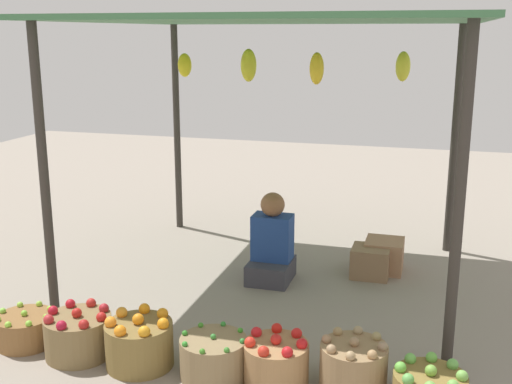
# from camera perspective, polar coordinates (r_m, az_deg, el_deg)

# --- Properties ---
(ground_plane) EXTENTS (14.00, 14.00, 0.00)m
(ground_plane) POSITION_cam_1_polar(r_m,az_deg,el_deg) (5.67, 1.87, -7.78)
(ground_plane) COLOR gray
(market_stall_structure) EXTENTS (3.16, 2.73, 2.23)m
(market_stall_structure) POSITION_cam_1_polar(r_m,az_deg,el_deg) (5.27, 2.08, 13.71)
(market_stall_structure) COLOR #38332D
(market_stall_structure) RESTS_ON ground
(vendor_person) EXTENTS (0.36, 0.44, 0.78)m
(vendor_person) POSITION_cam_1_polar(r_m,az_deg,el_deg) (5.56, 1.42, -4.93)
(vendor_person) COLOR #3B3B45
(vendor_person) RESTS_ON ground
(basket_limes) EXTENTS (0.40, 0.40, 0.25)m
(basket_limes) POSITION_cam_1_polar(r_m,az_deg,el_deg) (4.81, -19.89, -11.45)
(basket_limes) COLOR brown
(basket_limes) RESTS_ON ground
(basket_red_apples) EXTENTS (0.45, 0.45, 0.34)m
(basket_red_apples) POSITION_cam_1_polar(r_m,az_deg,el_deg) (4.53, -15.59, -12.18)
(basket_red_apples) COLOR olive
(basket_red_apples) RESTS_ON ground
(basket_oranges) EXTENTS (0.44, 0.44, 0.36)m
(basket_oranges) POSITION_cam_1_polar(r_m,az_deg,el_deg) (4.31, -10.39, -13.13)
(basket_oranges) COLOR olive
(basket_oranges) RESTS_ON ground
(basket_green_chilies) EXTENTS (0.42, 0.42, 0.29)m
(basket_green_chilies) POSITION_cam_1_polar(r_m,az_deg,el_deg) (4.14, -3.82, -14.53)
(basket_green_chilies) COLOR #8D7550
(basket_green_chilies) RESTS_ON ground
(basket_red_tomatoes) EXTENTS (0.41, 0.41, 0.32)m
(basket_red_tomatoes) POSITION_cam_1_polar(r_m,az_deg,el_deg) (4.08, 1.79, -14.86)
(basket_red_tomatoes) COLOR #A4794D
(basket_red_tomatoes) RESTS_ON ground
(basket_potatoes) EXTENTS (0.41, 0.41, 0.34)m
(basket_potatoes) POSITION_cam_1_polar(r_m,az_deg,el_deg) (4.05, 8.70, -15.10)
(basket_potatoes) COLOR #93754F
(basket_potatoes) RESTS_ON ground
(wooden_crate_near_vendor) EXTENTS (0.33, 0.31, 0.27)m
(wooden_crate_near_vendor) POSITION_cam_1_polar(r_m,az_deg,el_deg) (5.78, 10.19, -6.16)
(wooden_crate_near_vendor) COLOR #88694A
(wooden_crate_near_vendor) RESTS_ON ground
(wooden_crate_stacked_rear) EXTENTS (0.34, 0.35, 0.29)m
(wooden_crate_stacked_rear) POSITION_cam_1_polar(r_m,az_deg,el_deg) (5.93, 11.37, -5.57)
(wooden_crate_stacked_rear) COLOR #A47856
(wooden_crate_stacked_rear) RESTS_ON ground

